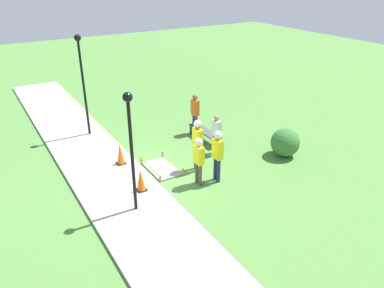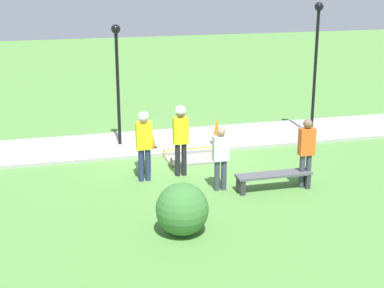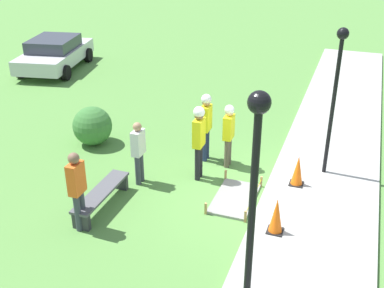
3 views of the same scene
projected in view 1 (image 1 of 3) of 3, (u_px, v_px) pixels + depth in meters
The scene contains 14 objects.
ground_plane at pixel (151, 177), 13.39m from camera, with size 60.00×60.00×0.00m, color #51843D.
sidewalk at pixel (116, 186), 12.75m from camera, with size 28.00×2.63×0.10m.
wet_concrete_patch at pixel (161, 169), 13.88m from camera, with size 1.64×0.97×0.29m.
traffic_cone_near_patch at pixel (120, 154), 13.94m from camera, with size 0.34×0.34×0.81m.
traffic_cone_far_patch at pixel (141, 180), 12.28m from camera, with size 0.34×0.34×0.78m.
park_bench at pixel (205, 133), 16.11m from camera, with size 1.97×0.44×0.44m.
worker_supervisor at pixel (218, 151), 12.69m from camera, with size 0.40×0.27×1.90m.
worker_assistant at pixel (198, 140), 13.39m from camera, with size 0.40×0.28×1.97m.
worker_trainee at pixel (199, 157), 12.54m from camera, with size 0.40×0.25×1.74m.
bystander_in_orange_shirt at pixel (195, 111), 16.47m from camera, with size 0.40×0.24×1.82m.
bystander_in_gray_shirt at pixel (216, 132), 14.68m from camera, with size 0.40×0.22×1.65m.
lamppost_near at pixel (131, 136), 10.44m from camera, with size 0.28×0.28×3.72m.
lamppost_far at pixel (82, 72), 15.42m from camera, with size 0.28×0.28×4.30m.
shrub_rounded_near at pixel (285, 142), 14.69m from camera, with size 1.14×1.14×1.14m.
Camera 1 is at (10.66, -4.75, 6.84)m, focal length 35.00 mm.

